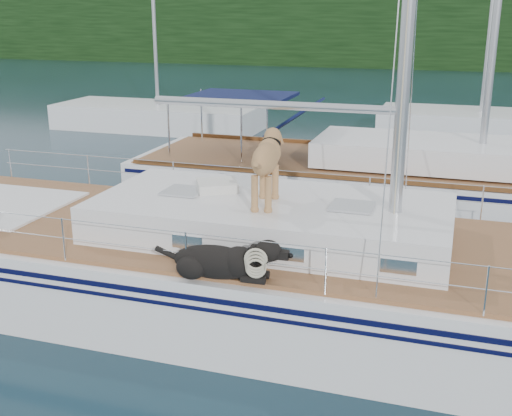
% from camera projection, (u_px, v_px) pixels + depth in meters
% --- Properties ---
extents(ground, '(120.00, 120.00, 0.00)m').
position_uv_depth(ground, '(222.00, 304.00, 10.22)').
color(ground, black).
rests_on(ground, ground).
extents(tree_line, '(90.00, 3.00, 6.00)m').
position_uv_depth(tree_line, '(426.00, 30.00, 50.22)').
color(tree_line, black).
rests_on(tree_line, ground).
extents(shore_bank, '(92.00, 1.00, 1.20)m').
position_uv_depth(shore_bank, '(425.00, 60.00, 52.02)').
color(shore_bank, '#595147').
rests_on(shore_bank, ground).
extents(main_sailboat, '(12.00, 3.86, 14.01)m').
position_uv_depth(main_sailboat, '(227.00, 266.00, 9.98)').
color(main_sailboat, white).
rests_on(main_sailboat, ground).
extents(neighbor_sailboat, '(11.00, 3.50, 13.30)m').
position_uv_depth(neighbor_sailboat, '(374.00, 184.00, 14.88)').
color(neighbor_sailboat, white).
rests_on(neighbor_sailboat, ground).
extents(bg_boat_west, '(8.00, 3.00, 11.65)m').
position_uv_depth(bg_boat_west, '(158.00, 117.00, 25.16)').
color(bg_boat_west, white).
rests_on(bg_boat_west, ground).
extents(bg_boat_center, '(7.20, 3.00, 11.65)m').
position_uv_depth(bg_boat_center, '(480.00, 125.00, 23.45)').
color(bg_boat_center, white).
rests_on(bg_boat_center, ground).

